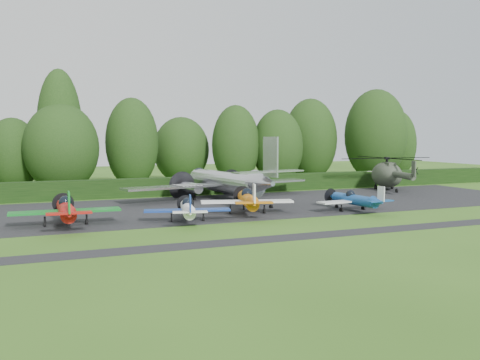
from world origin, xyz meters
name	(u,v)px	position (x,y,z in m)	size (l,w,h in m)	color
ground	(255,224)	(0.00, 0.00, 0.00)	(160.00, 160.00, 0.00)	#335A19
apron	(212,207)	(0.00, 10.00, 0.00)	(70.00, 18.00, 0.01)	black
taxiway_verge	(293,237)	(0.00, -6.00, 0.00)	(70.00, 2.00, 0.00)	black
hedgerow	(179,195)	(0.00, 21.00, 0.00)	(90.00, 1.60, 2.00)	black
transport_plane	(226,182)	(3.22, 14.61, 1.90)	(21.27, 16.31, 6.82)	silver
light_plane_red	(66,210)	(-13.44, 4.04, 1.27)	(7.95, 8.36, 3.06)	#A8140F
light_plane_white	(188,209)	(-4.63, 2.43, 1.06)	(6.65, 6.99, 2.56)	white
light_plane_orange	(248,200)	(1.24, 4.35, 1.26)	(7.85, 8.26, 3.02)	#C66A0B
light_plane_blue	(354,200)	(10.64, 2.43, 1.07)	(6.67, 7.02, 2.56)	navy
helicopter	(387,172)	(24.94, 16.35, 2.17)	(12.51, 14.65, 4.03)	#323A2C
sign_board	(380,176)	(26.99, 20.50, 1.38)	(3.63, 0.14, 2.04)	#3F3326
tree_0	(61,148)	(-11.84, 29.28, 5.21)	(8.71, 8.71, 10.43)	black
tree_1	(132,143)	(-3.08, 31.77, 5.73)	(6.72, 6.72, 11.48)	black
tree_3	(13,155)	(-17.18, 32.62, 4.39)	(6.32, 6.32, 8.81)	black
tree_4	(278,147)	(16.34, 29.01, 5.10)	(6.98, 6.98, 10.21)	black
tree_5	(397,144)	(38.44, 31.44, 5.25)	(6.06, 6.06, 10.54)	black
tree_6	(310,140)	(23.40, 32.39, 6.03)	(7.92, 7.92, 12.07)	black
tree_7	(376,135)	(32.17, 28.45, 6.70)	(9.07, 9.07, 13.42)	black
tree_8	(236,145)	(10.58, 30.09, 5.36)	(6.45, 6.45, 10.75)	black
tree_10	(60,130)	(-11.87, 30.66, 7.27)	(5.27, 5.27, 14.59)	black
tree_11	(181,150)	(4.53, 35.43, 4.61)	(7.78, 7.78, 9.24)	black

